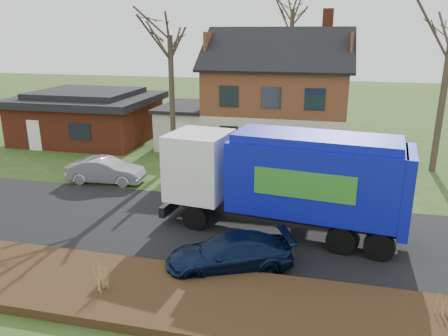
# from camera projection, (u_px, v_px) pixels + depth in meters

# --- Properties ---
(ground) EXTENTS (120.00, 120.00, 0.00)m
(ground) POSITION_uv_depth(u_px,v_px,m) (189.00, 225.00, 18.42)
(ground) COLOR #2B4818
(ground) RESTS_ON ground
(road) EXTENTS (80.00, 7.00, 0.02)m
(road) POSITION_uv_depth(u_px,v_px,m) (189.00, 225.00, 18.42)
(road) COLOR black
(road) RESTS_ON ground
(mulch_verge) EXTENTS (80.00, 3.50, 0.30)m
(mulch_verge) POSITION_uv_depth(u_px,v_px,m) (137.00, 291.00, 13.45)
(mulch_verge) COLOR black
(mulch_verge) RESTS_ON ground
(main_house) EXTENTS (12.95, 8.95, 9.26)m
(main_house) POSITION_uv_depth(u_px,v_px,m) (271.00, 90.00, 29.81)
(main_house) COLOR beige
(main_house) RESTS_ON ground
(ranch_house) EXTENTS (9.80, 8.20, 3.70)m
(ranch_house) POSITION_uv_depth(u_px,v_px,m) (88.00, 116.00, 32.59)
(ranch_house) COLOR maroon
(ranch_house) RESTS_ON ground
(garbage_truck) EXTENTS (9.89, 3.81, 4.13)m
(garbage_truck) POSITION_uv_depth(u_px,v_px,m) (288.00, 176.00, 17.10)
(garbage_truck) COLOR black
(garbage_truck) RESTS_ON ground
(silver_sedan) EXTENTS (4.20, 1.71, 1.35)m
(silver_sedan) POSITION_uv_depth(u_px,v_px,m) (106.00, 170.00, 23.45)
(silver_sedan) COLOR #A2A4AA
(silver_sedan) RESTS_ON ground
(navy_wagon) EXTENTS (4.66, 3.35, 1.25)m
(navy_wagon) POSITION_uv_depth(u_px,v_px,m) (229.00, 254.00, 14.76)
(navy_wagon) COLOR #0B1733
(navy_wagon) RESTS_ON ground
(tree_front_west) EXTENTS (3.57, 3.57, 10.61)m
(tree_front_west) POSITION_uv_depth(u_px,v_px,m) (169.00, 14.00, 24.20)
(tree_front_west) COLOR #3D3324
(tree_front_west) RESTS_ON ground
(grass_clump_mid) EXTENTS (0.39, 0.32, 1.08)m
(grass_clump_mid) POSITION_uv_depth(u_px,v_px,m) (100.00, 273.00, 13.18)
(grass_clump_mid) COLOR tan
(grass_clump_mid) RESTS_ON mulch_verge
(grass_clump_east) EXTENTS (0.34, 0.28, 0.86)m
(grass_clump_east) POSITION_uv_depth(u_px,v_px,m) (447.00, 303.00, 11.90)
(grass_clump_east) COLOR #B3814F
(grass_clump_east) RESTS_ON mulch_verge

